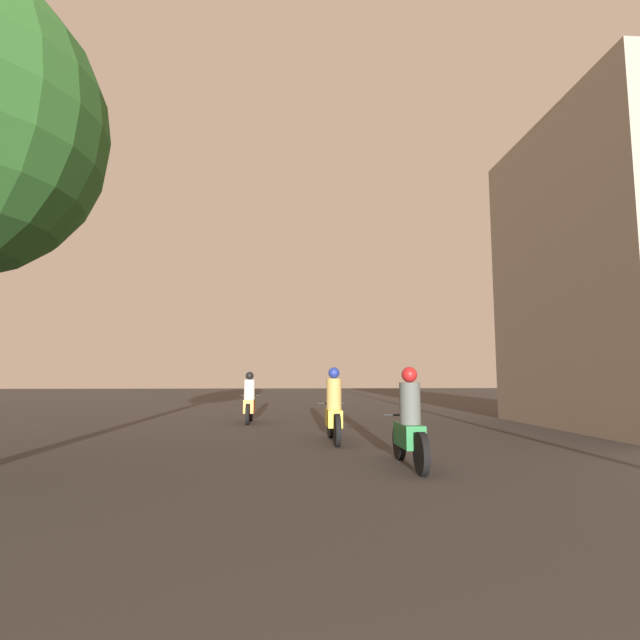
# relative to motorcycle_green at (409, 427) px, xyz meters

# --- Properties ---
(motorcycle_green) EXTENTS (0.60, 1.99, 1.53)m
(motorcycle_green) POSITION_rel_motorcycle_green_xyz_m (0.00, 0.00, 0.00)
(motorcycle_green) COLOR black
(motorcycle_green) RESTS_ON ground_plane
(motorcycle_yellow) EXTENTS (0.60, 2.15, 1.58)m
(motorcycle_yellow) POSITION_rel_motorcycle_green_xyz_m (-0.88, 3.03, 0.02)
(motorcycle_yellow) COLOR black
(motorcycle_yellow) RESTS_ON ground_plane
(motorcycle_orange) EXTENTS (0.60, 1.89, 1.52)m
(motorcycle_orange) POSITION_rel_motorcycle_green_xyz_m (-2.99, 7.59, -0.00)
(motorcycle_orange) COLOR black
(motorcycle_orange) RESTS_ON ground_plane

